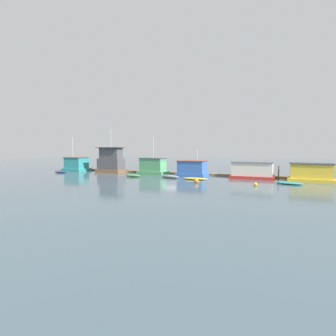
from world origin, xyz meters
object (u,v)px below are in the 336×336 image
houseboat_brown (111,161)px  dinghy_grey (170,176)px  houseboat_green (153,167)px  dinghy_navy (61,172)px  houseboat_red (252,170)px  dinghy_green (133,176)px  dinghy_teal (289,183)px  mooring_post_far_left (279,172)px  buoy_orange (196,181)px  houseboat_yellow (311,173)px  houseboat_teal (76,164)px  buoy_yellow (255,184)px  houseboat_blue (192,169)px  dinghy_yellow (195,179)px

houseboat_brown → dinghy_grey: houseboat_brown is taller
houseboat_green → dinghy_navy: houseboat_green is taller
houseboat_green → dinghy_navy: size_ratio=2.52×
houseboat_green → dinghy_grey: houseboat_green is taller
houseboat_red → dinghy_green: bearing=-162.1°
dinghy_grey → dinghy_teal: size_ratio=1.07×
dinghy_green → mooring_post_far_left: mooring_post_far_left is taller
dinghy_navy → buoy_orange: bearing=-7.0°
houseboat_yellow → dinghy_grey: size_ratio=1.62×
dinghy_green → houseboat_teal: bearing=162.6°
mooring_post_far_left → dinghy_navy: bearing=-169.8°
buoy_yellow → houseboat_green: bearing=156.5°
houseboat_brown → buoy_yellow: 31.58m
buoy_orange → houseboat_teal: bearing=163.9°
houseboat_blue → dinghy_teal: bearing=-17.1°
mooring_post_far_left → buoy_orange: bearing=-134.1°
houseboat_teal → mooring_post_far_left: size_ratio=3.56×
dinghy_green → dinghy_teal: size_ratio=0.79×
dinghy_yellow → dinghy_grey: bearing=173.0°
buoy_yellow → houseboat_red: bearing=98.9°
houseboat_teal → mooring_post_far_left: houseboat_teal is taller
dinghy_navy → dinghy_grey: dinghy_grey is taller
houseboat_blue → houseboat_green: bearing=178.8°
houseboat_yellow → dinghy_grey: bearing=-167.1°
houseboat_green → dinghy_teal: 24.78m
houseboat_green → mooring_post_far_left: bearing=5.2°
dinghy_navy → buoy_yellow: buoy_yellow is taller
dinghy_yellow → houseboat_blue: bearing=114.2°
houseboat_yellow → buoy_yellow: 11.53m
houseboat_blue → houseboat_yellow: 19.11m
houseboat_green → buoy_orange: houseboat_green is taller
dinghy_navy → buoy_yellow: (38.68, -3.31, 0.03)m
houseboat_teal → buoy_yellow: size_ratio=15.92×
houseboat_red → mooring_post_far_left: 4.33m
houseboat_red → mooring_post_far_left: houseboat_red is taller
houseboat_green → mooring_post_far_left: (22.62, 2.04, -0.44)m
houseboat_red → dinghy_yellow: bearing=-145.0°
houseboat_brown → houseboat_red: size_ratio=1.29×
mooring_post_far_left → buoy_yellow: (-2.59, -10.74, -0.83)m
houseboat_red → dinghy_grey: 13.99m
dinghy_grey → dinghy_teal: 18.58m
houseboat_brown → buoy_orange: houseboat_brown is taller
dinghy_green → buoy_orange: 13.17m
houseboat_yellow → dinghy_teal: size_ratio=1.72×
houseboat_teal → dinghy_navy: size_ratio=2.66×
dinghy_green → buoy_orange: (12.77, -3.25, 0.10)m
dinghy_yellow → buoy_orange: buoy_orange is taller
houseboat_green → buoy_yellow: size_ratio=15.09×
dinghy_navy → houseboat_yellow: bearing=7.0°
houseboat_brown → houseboat_blue: bearing=-1.4°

